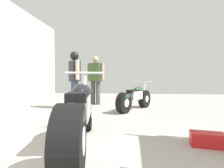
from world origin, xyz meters
name	(u,v)px	position (x,y,z in m)	size (l,w,h in m)	color
ground_plane	(105,122)	(0.00, 3.15, 0.00)	(15.14, 15.14, 0.00)	#9E998E
motorcycle_maroon_cruiser	(79,115)	(-0.12, 1.84, 0.41)	(0.75, 2.10, 0.98)	black
motorcycle_black_naked	(135,98)	(0.60, 4.64, 0.34)	(1.00, 1.60, 0.82)	black
mechanic_in_blue	(95,77)	(-0.74, 5.63, 0.96)	(0.68, 0.37, 1.69)	#4C4C4C
mechanic_with_helmet	(75,74)	(-1.21, 4.78, 1.03)	(0.49, 0.60, 1.72)	#384766
red_toolbox	(207,140)	(1.49, 2.05, 0.09)	(0.40, 0.21, 0.18)	#B21919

